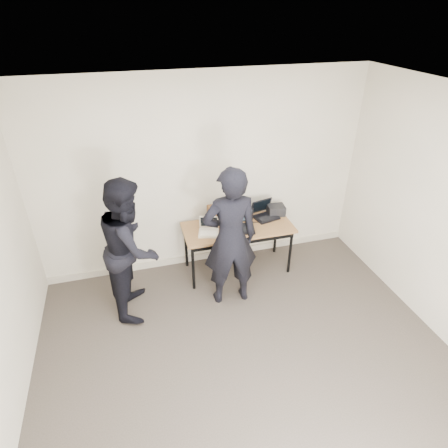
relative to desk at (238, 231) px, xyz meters
name	(u,v)px	position (x,y,z in m)	size (l,w,h in m)	color
room	(264,278)	(-0.37, -1.85, 0.69)	(4.60, 4.60, 2.80)	#423932
desk	(238,231)	(0.00, 0.00, 0.00)	(1.51, 0.67, 0.72)	brown
laptop_beige	(209,230)	(-0.42, -0.04, 0.10)	(0.32, 0.31, 0.21)	beige
laptop_center	(242,224)	(0.04, -0.03, 0.12)	(0.40, 0.39, 0.26)	black
laptop_right	(264,213)	(0.44, 0.17, 0.11)	(0.39, 0.38, 0.24)	black
leather_satchel	(221,213)	(-0.18, 0.23, 0.19)	(0.38, 0.21, 0.25)	brown
tissue	(223,202)	(-0.15, 0.23, 0.34)	(0.13, 0.10, 0.08)	white
equipment_box	(276,210)	(0.63, 0.19, 0.13)	(0.24, 0.20, 0.14)	black
power_brick	(226,235)	(-0.22, -0.17, 0.07)	(0.08, 0.05, 0.03)	black
cables	(249,224)	(0.16, 0.03, 0.06)	(0.89, 0.51, 0.01)	black
person_typist	(230,239)	(-0.28, -0.55, 0.26)	(0.67, 0.44, 1.84)	black
person_observer	(131,247)	(-1.44, -0.34, 0.22)	(0.85, 0.66, 1.75)	black
baseboard	(206,255)	(-0.37, 0.38, -0.61)	(4.50, 0.03, 0.10)	#B6AC97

